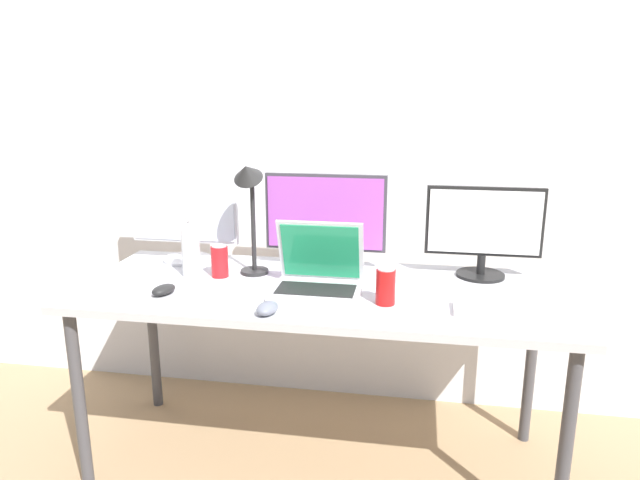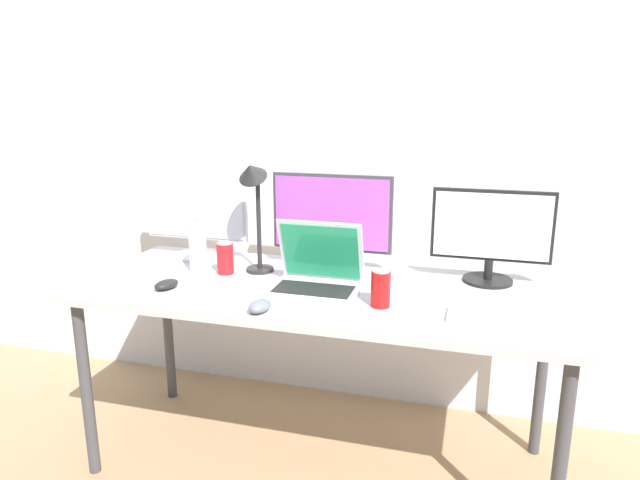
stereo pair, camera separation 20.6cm
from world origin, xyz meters
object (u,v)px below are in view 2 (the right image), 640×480
monitor_left (196,208)px  soda_can_by_laptop (381,289)px  work_desk (320,303)px  desk_lamp (254,195)px  mouse_by_keyboard (166,284)px  monitor_center (332,219)px  keyboard_main (509,319)px  monitor_right (491,233)px  mouse_by_laptop (260,306)px  water_bottle (198,245)px  soda_can_near_keyboard (225,258)px  laptop_silver (316,275)px

monitor_left → soda_can_by_laptop: size_ratio=3.69×
work_desk → desk_lamp: 0.48m
monitor_left → mouse_by_keyboard: size_ratio=4.69×
monitor_center → soda_can_by_laptop: monitor_center is taller
work_desk → keyboard_main: 0.68m
work_desk → desk_lamp: bearing=164.4°
monitor_center → monitor_right: monitor_center is taller
keyboard_main → mouse_by_laptop: bearing=-169.1°
monitor_center → mouse_by_keyboard: monitor_center is taller
keyboard_main → mouse_by_laptop: 0.79m
water_bottle → soda_can_near_keyboard: bearing=5.7°
monitor_right → keyboard_main: size_ratio=1.18×
monitor_left → monitor_right: monitor_left is taller
mouse_by_keyboard → desk_lamp: size_ratio=0.21×
monitor_right → soda_can_near_keyboard: size_ratio=3.48×
desk_lamp → laptop_silver: bearing=-22.5°
monitor_center → monitor_right: bearing=-2.0°
laptop_silver → keyboard_main: (0.66, -0.12, -0.05)m
mouse_by_laptop → water_bottle: 0.53m
monitor_right → mouse_by_keyboard: bearing=-160.5°
monitor_center → water_bottle: bearing=-157.6°
water_bottle → soda_can_near_keyboard: water_bottle is taller
mouse_by_laptop → soda_can_by_laptop: bearing=32.5°
laptop_silver → soda_can_near_keyboard: (-0.40, 0.10, 0.00)m
work_desk → monitor_center: (-0.02, 0.25, 0.27)m
monitor_right → desk_lamp: size_ratio=0.94×
monitor_right → desk_lamp: bearing=-170.4°
work_desk → monitor_center: size_ratio=3.63×
monitor_right → water_bottle: monitor_right is taller
work_desk → soda_can_near_keyboard: bearing=171.9°
monitor_left → laptop_silver: bearing=-24.6°
soda_can_by_laptop → desk_lamp: desk_lamp is taller
mouse_by_laptop → monitor_center: bearing=88.8°
soda_can_by_laptop → desk_lamp: bearing=158.4°
monitor_right → laptop_silver: 0.67m
keyboard_main → soda_can_near_keyboard: 1.09m
mouse_by_laptop → laptop_silver: bearing=73.8°
soda_can_near_keyboard → soda_can_by_laptop: same height
keyboard_main → mouse_by_keyboard: bearing=-178.0°
desk_lamp → monitor_left: bearing=153.7°
soda_can_by_laptop → desk_lamp: (-0.53, 0.21, 0.26)m
soda_can_near_keyboard → keyboard_main: bearing=-11.3°
monitor_center → soda_can_near_keyboard: size_ratio=3.90×
laptop_silver → desk_lamp: 0.40m
water_bottle → soda_can_by_laptop: 0.79m
work_desk → mouse_by_laptop: 0.32m
laptop_silver → soda_can_by_laptop: bearing=-20.6°
monitor_left → desk_lamp: bearing=-26.3°
monitor_right → laptop_silver: size_ratio=1.39×
monitor_right → laptop_silver: bearing=-156.0°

